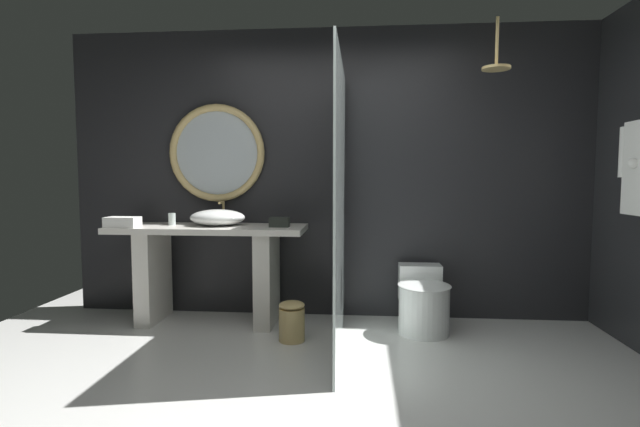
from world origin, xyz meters
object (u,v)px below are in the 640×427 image
rain_shower_head (496,63)px  waste_bin (292,321)px  round_wall_mirror (217,153)px  toilet (423,302)px  folded_hand_towel (122,222)px  tissue_box (280,222)px  tumbler_cup (172,219)px  vessel_sink (218,217)px

rain_shower_head → waste_bin: (-1.56, -0.25, -1.99)m
round_wall_mirror → toilet: size_ratio=1.40×
waste_bin → folded_hand_towel: 1.66m
tissue_box → round_wall_mirror: 0.92m
tissue_box → waste_bin: 0.84m
tumbler_cup → waste_bin: (1.13, -0.44, -0.75)m
toilet → waste_bin: bearing=-162.2°
rain_shower_head → tissue_box: bearing=175.8°
round_wall_mirror → folded_hand_towel: round_wall_mirror is taller
tissue_box → round_wall_mirror: round_wall_mirror is taller
toilet → waste_bin: size_ratio=2.02×
vessel_sink → rain_shower_head: (2.28, -0.18, 1.23)m
vessel_sink → tumbler_cup: vessel_sink is taller
tissue_box → toilet: bearing=-2.0°
rain_shower_head → round_wall_mirror: bearing=169.6°
toilet → folded_hand_towel: 2.60m
rain_shower_head → toilet: 1.98m
tissue_box → vessel_sink: bearing=174.1°
folded_hand_towel → round_wall_mirror: bearing=34.0°
tumbler_cup → rain_shower_head: size_ratio=0.27×
round_wall_mirror → toilet: bearing=-10.6°
waste_bin → tissue_box: bearing=112.6°
toilet → waste_bin: 1.10m
round_wall_mirror → rain_shower_head: bearing=-10.4°
toilet → waste_bin: (-1.05, -0.34, -0.09)m
vessel_sink → round_wall_mirror: round_wall_mirror is taller
tumbler_cup → toilet: bearing=-2.7°
round_wall_mirror → waste_bin: 1.69m
vessel_sink → waste_bin: bearing=-31.3°
tissue_box → waste_bin: tissue_box is taller
round_wall_mirror → toilet: 2.25m
tumbler_cup → toilet: 2.28m
vessel_sink → tissue_box: (0.56, -0.06, -0.03)m
tumbler_cup → vessel_sink: bearing=-0.6°
tissue_box → toilet: 1.37m
tissue_box → folded_hand_towel: (-1.31, -0.15, 0.00)m
round_wall_mirror → tissue_box: bearing=-25.7°
toilet → folded_hand_towel: bearing=-177.4°
vessel_sink → waste_bin: vessel_sink is taller
folded_hand_towel → waste_bin: bearing=-8.6°
vessel_sink → tumbler_cup: bearing=179.4°
tumbler_cup → round_wall_mirror: 0.72m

